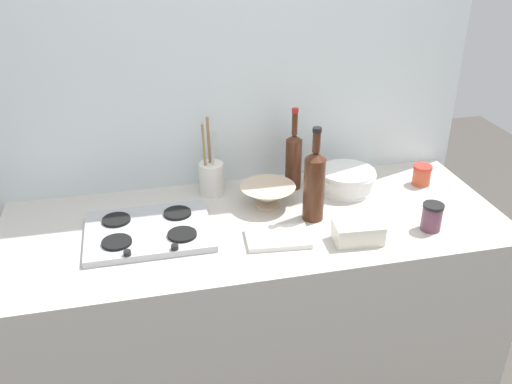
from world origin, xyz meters
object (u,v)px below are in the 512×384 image
Objects in this scene: wine_bottle_mid_left at (294,159)px; condiment_jar_front at (422,175)px; wine_bottle_leftmost at (314,184)px; cutting_board at (278,238)px; stovetop_hob at (149,231)px; plate_stack at (346,180)px; utensil_crock at (211,177)px; mixing_bowl at (268,195)px; condiment_jar_rear at (432,217)px; butter_dish at (358,233)px.

wine_bottle_mid_left reaches higher than condiment_jar_front.
wine_bottle_mid_left is at bearing 90.20° from wine_bottle_leftmost.
wine_bottle_leftmost is 1.63× the size of cutting_board.
plate_stack reaches higher than stovetop_hob.
cutting_board is at bearing -140.26° from plate_stack.
wine_bottle_leftmost reaches higher than wine_bottle_mid_left.
plate_stack is at bearing 39.74° from cutting_board.
wine_bottle_mid_left is 1.07× the size of utensil_crock.
mixing_bowl is 0.25m from cutting_board.
wine_bottle_mid_left is 0.20m from mixing_bowl.
mixing_bowl is 0.67× the size of utensil_crock.
wine_bottle_leftmost is at bearing -40.12° from utensil_crock.
condiment_jar_front is (0.51, -0.09, -0.08)m from wine_bottle_mid_left.
wine_bottle_mid_left reaches higher than condiment_jar_rear.
wine_bottle_leftmost is 0.25m from wine_bottle_mid_left.
condiment_jar_front is (0.51, 0.16, -0.10)m from wine_bottle_leftmost.
mixing_bowl is at bearing -170.51° from plate_stack.
stovetop_hob is 0.44m from cutting_board.
wine_bottle_mid_left is at bearing 131.99° from condiment_jar_rear.
utensil_crock is 0.43m from cutting_board.
utensil_crock is 3.13× the size of condiment_jar_rear.
wine_bottle_leftmost is 1.06× the size of wine_bottle_mid_left.
utensil_crock reaches higher than cutting_board.
condiment_jar_rear reaches higher than mixing_bowl.
condiment_jar_front is at bearing -3.85° from plate_stack.
plate_stack is 0.34m from mixing_bowl.
wine_bottle_leftmost is at bearing -2.00° from stovetop_hob.
stovetop_hob is 2.64× the size of butter_dish.
butter_dish is at bearing -15.08° from cutting_board.
utensil_crock is 3.78× the size of condiment_jar_front.
mixing_bowl is at bearing -37.66° from utensil_crock.
wine_bottle_mid_left is at bearing 160.48° from plate_stack.
stovetop_hob is 0.46m from mixing_bowl.
stovetop_hob is at bearing 163.27° from butter_dish.
condiment_jar_front is at bearing 3.03° from mixing_bowl.
plate_stack is 0.65× the size of wine_bottle_leftmost.
wine_bottle_leftmost is at bearing -162.49° from condiment_jar_front.
mixing_bowl reaches higher than cutting_board.
condiment_jar_front reaches higher than stovetop_hob.
condiment_jar_front is (1.10, 0.14, 0.03)m from stovetop_hob.
wine_bottle_mid_left reaches higher than stovetop_hob.
stovetop_hob is 5.24× the size of condiment_jar_front.
condiment_jar_rear is at bearing -23.86° from wine_bottle_leftmost.
cutting_board is (-0.36, -0.30, -0.03)m from plate_stack.
condiment_jar_front is at bearing 39.90° from butter_dish.
cutting_board is (-0.26, 0.07, -0.03)m from butter_dish.
utensil_crock is 0.83m from condiment_jar_rear.
cutting_board is (-0.54, 0.05, -0.04)m from condiment_jar_rear.
wine_bottle_leftmost is 1.13× the size of utensil_crock.
plate_stack is 2.30× the size of condiment_jar_rear.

